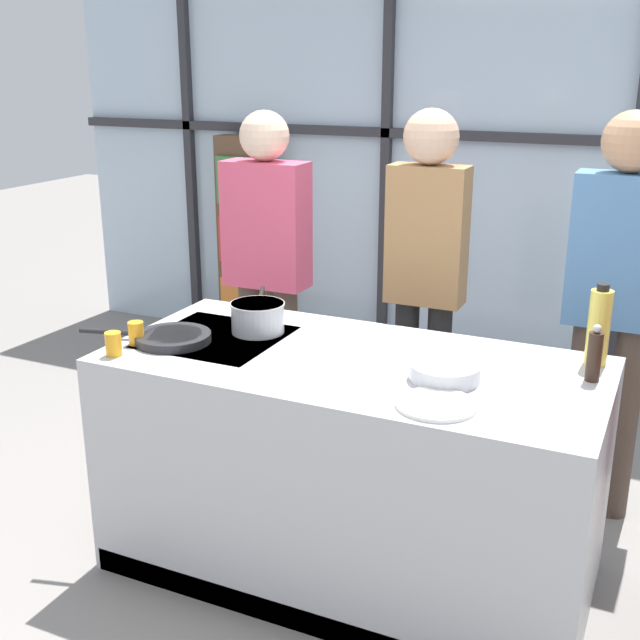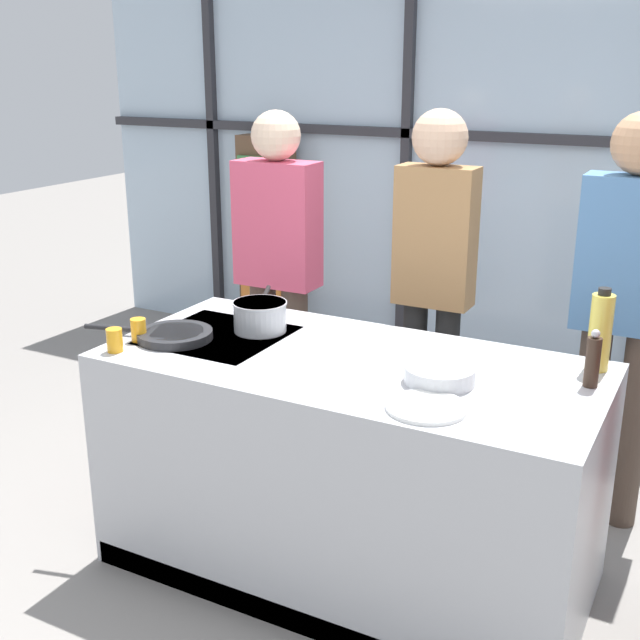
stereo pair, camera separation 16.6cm
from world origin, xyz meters
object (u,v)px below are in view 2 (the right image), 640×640
spectator_far_left (278,260)px  saucepan (260,315)px  spectator_center_left (434,268)px  white_plate (427,407)px  spectator_center_right (625,296)px  frying_pan (173,334)px  juice_glass_far (139,330)px  oil_bottle (600,332)px  juice_glass_near (115,340)px  pepper_grinder (593,361)px  mixing_bowl (440,374)px

spectator_far_left → saucepan: spectator_far_left is taller
spectator_center_left → white_plate: 1.26m
spectator_center_right → saucepan: 1.53m
frying_pan → juice_glass_far: 0.14m
oil_bottle → juice_glass_near: size_ratio=3.33×
pepper_grinder → saucepan: bearing=-178.8°
saucepan → oil_bottle: bearing=8.8°
spectator_center_right → juice_glass_near: size_ratio=19.49×
frying_pan → saucepan: bearing=44.7°
spectator_center_left → white_plate: (0.42, -1.18, -0.15)m
frying_pan → juice_glass_near: (-0.11, -0.22, 0.03)m
juice_glass_far → spectator_far_left: bearing=90.3°
white_plate → pepper_grinder: bearing=46.0°
spectator_far_left → frying_pan: (0.11, -1.02, -0.08)m
frying_pan → juice_glass_far: (-0.11, -0.08, 0.03)m
pepper_grinder → juice_glass_near: 1.76m
white_plate → juice_glass_near: juice_glass_near is taller
frying_pan → saucepan: size_ratio=1.36×
spectator_center_right → mixing_bowl: (-0.47, -0.95, -0.10)m
saucepan → spectator_far_left: bearing=115.8°
spectator_far_left → spectator_center_left: size_ratio=0.98×
saucepan → mixing_bowl: 0.87m
spectator_far_left → juice_glass_far: size_ratio=19.04×
white_plate → spectator_center_left: bearing=109.5°
spectator_center_left → oil_bottle: spectator_center_left is taller
juice_glass_near → oil_bottle: bearing=22.0°
spectator_center_left → juice_glass_far: bearing=52.7°
mixing_bowl → pepper_grinder: 0.52m
juice_glass_far → pepper_grinder: bearing=12.1°
white_plate → juice_glass_near: size_ratio=2.89×
spectator_center_left → juice_glass_near: size_ratio=19.35×
saucepan → juice_glass_far: size_ratio=4.26×
white_plate → juice_glass_near: bearing=-177.4°
spectator_far_left → white_plate: 1.73m
spectator_far_left → pepper_grinder: 1.85m
white_plate → oil_bottle: size_ratio=0.87×
spectator_center_right → white_plate: 1.26m
spectator_far_left → juice_glass_far: 1.10m
saucepan → oil_bottle: size_ratio=1.28×
oil_bottle → pepper_grinder: (0.01, -0.17, -0.05)m
oil_bottle → spectator_far_left: bearing=161.6°
mixing_bowl → spectator_center_left: bearing=111.7°
juice_glass_near → juice_glass_far: size_ratio=1.00×
spectator_far_left → mixing_bowl: 1.55m
spectator_far_left → juice_glass_near: spectator_far_left is taller
pepper_grinder → juice_glass_far: (-1.69, -0.36, -0.05)m
pepper_grinder → spectator_far_left: bearing=156.5°
oil_bottle → saucepan: bearing=-171.2°
spectator_center_left → spectator_center_right: (0.85, 0.00, -0.02)m
spectator_far_left → mixing_bowl: (1.22, -0.95, -0.07)m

